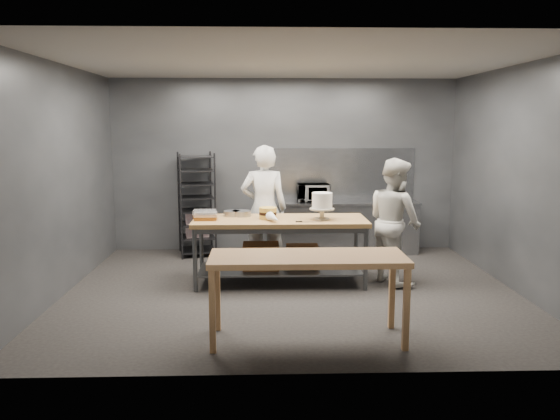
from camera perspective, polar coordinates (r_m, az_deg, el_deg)
name	(u,v)px	position (r m, az deg, el deg)	size (l,w,h in m)	color
ground	(291,290)	(7.45, 1.20, -8.37)	(6.00, 6.00, 0.00)	black
back_wall	(284,165)	(9.63, 0.44, 4.69)	(6.00, 0.04, 3.00)	#4C4F54
work_table	(279,243)	(7.65, -0.07, -3.46)	(2.40, 0.90, 0.92)	olive
near_counter	(308,264)	(5.59, 2.91, -5.62)	(2.00, 0.70, 0.90)	olive
back_counter	(342,227)	(9.55, 6.52, -1.76)	(2.60, 0.60, 0.90)	slate
splashback_panel	(341,174)	(9.72, 6.36, 3.78)	(2.60, 0.02, 0.90)	slate
speed_rack	(197,205)	(9.37, -8.70, 0.50)	(0.72, 0.76, 1.75)	black
chef_behind	(264,208)	(8.24, -1.69, 0.16)	(0.70, 0.46, 1.91)	silver
chef_right	(394,221)	(7.80, 11.87, -1.12)	(0.85, 0.67, 1.76)	silver
microwave	(313,193)	(9.39, 3.52, 1.80)	(0.54, 0.37, 0.30)	black
frosted_cake_stand	(322,202)	(7.49, 4.42, 0.80)	(0.34, 0.34, 0.37)	#B5AA91
layer_cake	(268,213)	(7.55, -1.27, -0.33)	(0.24, 0.24, 0.16)	gold
cake_pans	(227,214)	(7.80, -5.56, -0.39)	(0.76, 0.34, 0.07)	gray
piping_bag	(274,218)	(7.26, -0.63, -0.87)	(0.12, 0.12, 0.38)	white
offset_spatula	(305,222)	(7.31, 2.67, -1.24)	(0.36, 0.02, 0.02)	slate
pastry_clamshells	(205,215)	(7.62, -7.83, -0.51)	(0.35, 0.39, 0.11)	#925F1D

